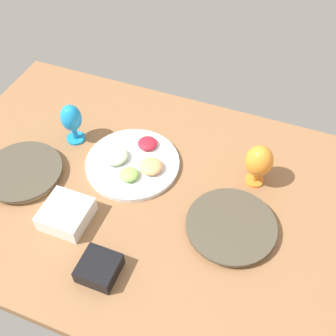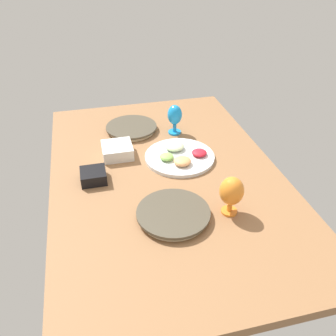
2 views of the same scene
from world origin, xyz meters
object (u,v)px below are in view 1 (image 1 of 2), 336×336
(hurricane_glass_orange, at_px, (259,162))
(dinner_plate_left, at_px, (23,172))
(dinner_plate_right, at_px, (231,227))
(square_bowl_black, at_px, (99,268))
(fruit_platter, at_px, (133,162))
(hurricane_glass_blue, at_px, (72,120))
(square_bowl_white, at_px, (66,213))

(hurricane_glass_orange, bearing_deg, dinner_plate_left, -160.63)
(dinner_plate_right, bearing_deg, square_bowl_black, -138.34)
(hurricane_glass_orange, bearing_deg, square_bowl_black, -124.04)
(fruit_platter, relative_size, hurricane_glass_blue, 2.07)
(dinner_plate_left, relative_size, hurricane_glass_orange, 1.69)
(dinner_plate_right, bearing_deg, dinner_plate_left, -176.37)
(dinner_plate_right, distance_m, square_bowl_black, 0.43)
(hurricane_glass_blue, height_order, square_bowl_black, hurricane_glass_blue)
(fruit_platter, height_order, square_bowl_black, square_bowl_black)
(square_bowl_black, distance_m, square_bowl_white, 0.23)
(fruit_platter, bearing_deg, square_bowl_white, -109.03)
(hurricane_glass_orange, height_order, square_bowl_black, hurricane_glass_orange)
(fruit_platter, xyz_separation_m, square_bowl_black, (0.08, -0.42, 0.01))
(fruit_platter, xyz_separation_m, hurricane_glass_orange, (0.43, 0.09, 0.09))
(fruit_platter, distance_m, square_bowl_white, 0.31)
(dinner_plate_right, relative_size, hurricane_glass_blue, 1.76)
(fruit_platter, bearing_deg, square_bowl_black, -78.59)
(hurricane_glass_orange, relative_size, hurricane_glass_blue, 1.01)
(square_bowl_black, bearing_deg, fruit_platter, 101.41)
(dinner_plate_right, xyz_separation_m, fruit_platter, (-0.40, 0.14, -0.00))
(dinner_plate_left, height_order, square_bowl_black, square_bowl_black)
(dinner_plate_left, distance_m, hurricane_glass_blue, 0.26)
(square_bowl_black, bearing_deg, dinner_plate_left, 150.99)
(hurricane_glass_orange, distance_m, square_bowl_white, 0.65)
(square_bowl_black, relative_size, square_bowl_white, 0.77)
(hurricane_glass_orange, height_order, square_bowl_white, hurricane_glass_orange)
(dinner_plate_right, relative_size, square_bowl_black, 2.58)
(hurricane_glass_orange, bearing_deg, fruit_platter, -168.48)
(hurricane_glass_orange, distance_m, square_bowl_black, 0.62)
(dinner_plate_left, relative_size, dinner_plate_right, 0.97)
(square_bowl_black, bearing_deg, square_bowl_white, 145.07)
(dinner_plate_right, bearing_deg, fruit_platter, 161.39)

